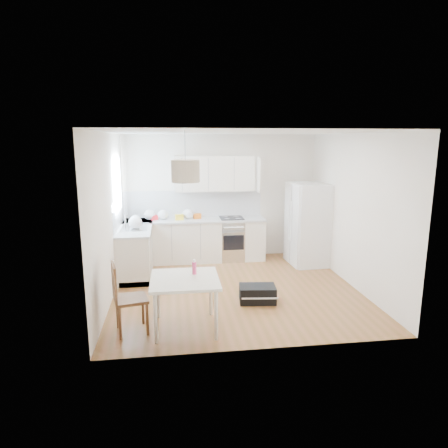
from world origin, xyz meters
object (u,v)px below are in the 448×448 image
at_px(gym_bag, 257,294).
at_px(dining_table, 185,284).
at_px(dining_chair, 131,297).
at_px(refrigerator, 308,224).

bearing_deg(gym_bag, dining_table, -140.61).
bearing_deg(dining_chair, gym_bag, 9.62).
height_order(dining_table, dining_chair, dining_chair).
bearing_deg(dining_chair, refrigerator, 25.45).
distance_m(dining_table, dining_chair, 0.74).
relative_size(dining_table, dining_chair, 0.94).
relative_size(refrigerator, gym_bag, 2.96).
relative_size(refrigerator, dining_chair, 1.73).
xyz_separation_m(refrigerator, dining_table, (-2.69, -2.66, -0.21)).
relative_size(dining_chair, gym_bag, 1.71).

